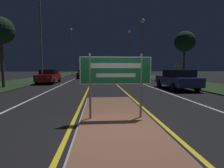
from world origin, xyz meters
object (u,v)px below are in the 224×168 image
object	(u,v)px
streetlight_left_far	(72,47)
car_receding_1	(120,75)
car_receding_0	(177,79)
streetlight_left_near	(41,28)
car_approaching_1	(84,74)
car_approaching_0	(49,76)
warning_sign	(176,70)
streetlight_right_far	(129,46)
highway_sign	(116,73)
car_receding_2	(128,72)
streetlight_right_near	(143,38)

from	to	relation	value
streetlight_left_far	car_receding_1	xyz separation A→B (m)	(8.58, -16.01, -5.44)
car_receding_0	streetlight_left_far	bearing A→B (deg)	115.12
streetlight_left_near	car_approaching_1	bearing A→B (deg)	71.62
car_approaching_0	warning_sign	size ratio (longest dim) A/B	1.96
streetlight_left_near	warning_sign	distance (m)	15.65
streetlight_right_far	warning_sign	bearing A→B (deg)	-82.41
highway_sign	car_approaching_1	distance (m)	23.86
car_approaching_1	warning_sign	xyz separation A→B (m)	(11.53, -9.21, 0.68)
streetlight_left_far	car_approaching_1	bearing A→B (deg)	-71.22
car_receding_2	warning_sign	distance (m)	17.05
streetlight_right_far	streetlight_right_near	bearing A→B (deg)	-90.45
streetlight_left_near	warning_sign	world-z (taller)	streetlight_left_near
car_approaching_0	car_receding_0	bearing A→B (deg)	-28.04
highway_sign	warning_sign	world-z (taller)	warning_sign
car_approaching_0	streetlight_left_near	bearing A→B (deg)	-113.17
streetlight_right_near	streetlight_right_far	world-z (taller)	streetlight_right_far
streetlight_left_far	streetlight_right_near	distance (m)	17.84
highway_sign	car_approaching_0	size ratio (longest dim) A/B	0.52
highway_sign	streetlight_right_near	distance (m)	21.94
streetlight_right_near	streetlight_right_far	xyz separation A→B (m)	(0.09, 12.08, 0.27)
car_receding_2	car_approaching_1	bearing A→B (deg)	-138.84
streetlight_right_near	car_receding_0	world-z (taller)	streetlight_right_near
streetlight_right_near	warning_sign	size ratio (longest dim) A/B	4.00
car_receding_1	streetlight_right_far	bearing A→B (deg)	75.79
streetlight_left_far	car_receding_0	distance (m)	28.66
car_receding_2	warning_sign	bearing A→B (deg)	-80.40
streetlight_left_far	car_receding_0	bearing A→B (deg)	-64.88
streetlight_left_near	car_approaching_1	distance (m)	12.07
car_approaching_0	warning_sign	distance (m)	14.61
car_receding_1	streetlight_left_far	bearing A→B (deg)	118.20
streetlight_left_far	streetlight_right_far	bearing A→B (deg)	-3.71
car_receding_0	streetlight_right_far	bearing A→B (deg)	88.88
car_approaching_1	streetlight_left_far	bearing A→B (deg)	108.78
streetlight_right_near	car_approaching_1	distance (m)	10.93
streetlight_left_near	streetlight_right_far	world-z (taller)	streetlight_right_far
streetlight_right_far	car_receding_1	bearing A→B (deg)	-104.21
car_receding_0	car_approaching_1	size ratio (longest dim) A/B	1.06
car_approaching_1	car_receding_1	bearing A→B (deg)	-49.81
car_approaching_0	car_approaching_1	size ratio (longest dim) A/B	0.97
car_approaching_1	car_receding_0	bearing A→B (deg)	-61.23
highway_sign	car_receding_0	bearing A→B (deg)	54.18
highway_sign	car_receding_0	world-z (taller)	highway_sign
highway_sign	streetlight_right_near	xyz separation A→B (m)	(6.14, 20.57, 4.56)
car_approaching_0	warning_sign	world-z (taller)	warning_sign
highway_sign	streetlight_right_near	size ratio (longest dim) A/B	0.25
streetlight_left_near	streetlight_left_far	xyz separation A→B (m)	(0.14, 20.22, 0.43)
streetlight_left_near	car_approaching_1	xyz separation A→B (m)	(3.47, 10.44, -4.98)
car_approaching_0	streetlight_left_far	bearing A→B (deg)	90.80
highway_sign	car_receding_2	bearing A→B (deg)	79.47
highway_sign	car_receding_1	world-z (taller)	highway_sign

